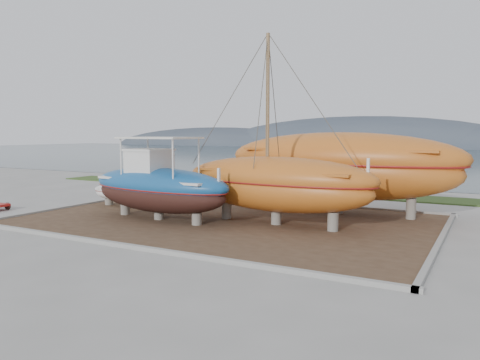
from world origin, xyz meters
The scene contains 10 objects.
ground centered at (0.00, 0.00, 0.00)m, with size 140.00×140.00×0.00m, color gray.
dirt_patch centered at (0.00, 4.00, 0.03)m, with size 18.00×12.00×0.06m, color #422D1E.
curb_frame centered at (0.00, 4.00, 0.07)m, with size 18.60×12.60×0.15m, color gray, non-canonical shape.
grass_strip centered at (0.00, 15.50, 0.04)m, with size 44.00×3.00×0.08m, color #284219.
sea centered at (0.00, 70.00, 0.00)m, with size 260.00×100.00×0.04m, color #192C32, non-canonical shape.
mountain_ridge centered at (0.00, 125.00, 0.00)m, with size 200.00×36.00×20.00m, color #333D49, non-canonical shape.
blue_caique centered at (-2.69, 2.54, 1.94)m, with size 7.81×2.44×3.76m, color #164F8A, non-canonical shape.
white_dinghy centered at (-6.77, 4.91, 0.66)m, with size 3.96×1.49×1.19m, color silver, non-canonical shape.
orange_sailboat centered at (2.51, 4.03, 4.13)m, with size 8.96×2.64×8.14m, color #B05A1B, non-canonical shape.
orange_bare_hull centered at (4.04, 8.20, 1.99)m, with size 11.80×3.54×3.87m, color #B05A1B, non-canonical shape.
Camera 1 is at (10.69, -14.24, 4.00)m, focal length 35.00 mm.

